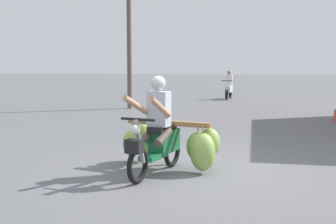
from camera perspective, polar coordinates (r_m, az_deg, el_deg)
ground_plane at (r=7.42m, az=3.57°, el=-7.58°), size 120.00×120.00×0.00m
motorbike_main_loaded at (r=7.34m, az=0.12°, el=-3.61°), size 1.74×1.97×1.58m
motorbike_distant_ahead_left at (r=21.86m, az=7.83°, el=3.13°), size 0.50×1.62×1.40m
utility_pole at (r=17.36m, az=-5.04°, el=11.90°), size 0.18×0.18×6.92m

